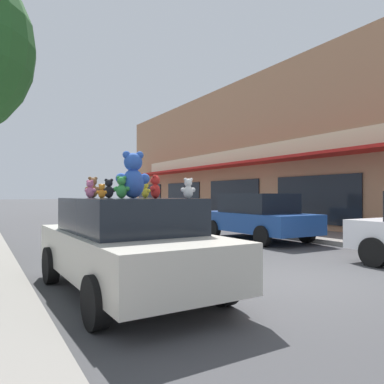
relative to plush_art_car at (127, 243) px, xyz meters
The scene contains 14 objects.
ground_plane 3.25m from the plush_art_car, 12.28° to the right, with size 260.00×260.00×0.00m, color #424244.
storefront_row 18.09m from the plush_art_car, 26.65° to the left, with size 12.98×34.64×7.77m.
plush_art_car is the anchor object (origin of this frame).
teddy_bear_giant 1.10m from the plush_art_car, 46.17° to the right, with size 0.58×0.38×0.76m.
teddy_bear_brown 1.35m from the plush_art_car, 108.29° to the left, with size 0.28×0.18×0.38m.
teddy_bear_yellow 1.14m from the plush_art_car, 43.64° to the left, with size 0.17×0.23×0.30m.
teddy_bear_black 1.01m from the plush_art_car, 111.36° to the left, with size 0.25×0.19×0.33m.
teddy_bear_cream 1.40m from the plush_art_car, 94.10° to the left, with size 0.17×0.20×0.27m.
teddy_bear_pink 1.22m from the plush_art_car, 119.46° to the left, with size 0.20×0.23×0.32m.
teddy_bear_green 0.92m from the plush_art_car, 136.49° to the right, with size 0.26×0.22×0.35m.
teddy_bear_orange 0.95m from the plush_art_car, behind, with size 0.17×0.11×0.23m.
teddy_bear_white 1.39m from the plush_art_car, 51.47° to the right, with size 0.24×0.17×0.31m.
teddy_bear_red 1.12m from the plush_art_car, 70.32° to the right, with size 0.24×0.24×0.36m.
parked_car_far_center 7.79m from the plush_art_car, 34.58° to the left, with size 2.10×4.39×1.64m.
Camera 1 is at (-5.19, -5.13, 1.61)m, focal length 35.00 mm.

